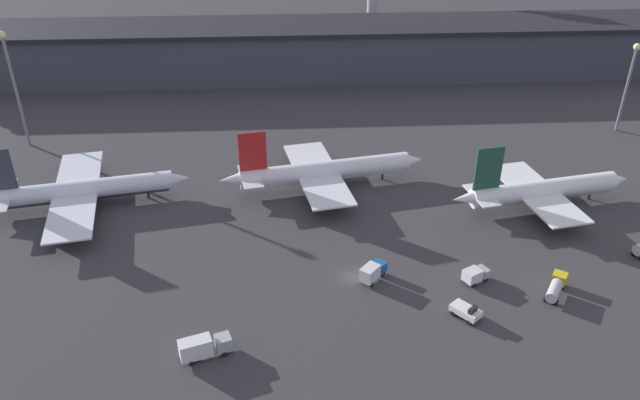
# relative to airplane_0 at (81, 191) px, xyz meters

# --- Properties ---
(ground) EXTENTS (600.00, 600.00, 0.00)m
(ground) POSITION_rel_airplane_0_xyz_m (53.22, -27.41, -3.58)
(ground) COLOR #383538
(terminal_building) EXTENTS (237.34, 25.67, 16.28)m
(terminal_building) POSITION_rel_airplane_0_xyz_m (53.22, 79.74, 4.61)
(terminal_building) COLOR #3D424C
(terminal_building) RESTS_ON ground
(airplane_0) EXTENTS (43.27, 38.27, 14.38)m
(airplane_0) POSITION_rel_airplane_0_xyz_m (0.00, 0.00, 0.00)
(airplane_0) COLOR silver
(airplane_0) RESTS_ON ground
(airplane_1) EXTENTS (45.39, 31.31, 14.49)m
(airplane_1) POSITION_rel_airplane_0_xyz_m (50.08, 5.25, 0.14)
(airplane_1) COLOR silver
(airplane_1) RESTS_ON ground
(airplane_2) EXTENTS (39.97, 27.35, 14.79)m
(airplane_2) POSITION_rel_airplane_0_xyz_m (94.22, -5.70, 0.06)
(airplane_2) COLOR white
(airplane_2) RESTS_ON ground
(service_vehicle_0) EXTENTS (7.93, 4.65, 3.59)m
(service_vehicle_0) POSITION_rel_airplane_0_xyz_m (29.21, -45.44, -1.58)
(service_vehicle_0) COLOR #9EA3A8
(service_vehicle_0) RESTS_ON ground
(service_vehicle_1) EXTENTS (5.03, 5.27, 2.55)m
(service_vehicle_1) POSITION_rel_airplane_0_xyz_m (69.88, -39.03, -2.39)
(service_vehicle_1) COLOR white
(service_vehicle_1) RESTS_ON ground
(service_vehicle_3) EXTENTS (5.14, 4.25, 2.72)m
(service_vehicle_3) POSITION_rel_airplane_0_xyz_m (73.76, -30.18, -2.04)
(service_vehicle_3) COLOR #9EA3A8
(service_vehicle_3) RESTS_ON ground
(service_vehicle_4) EXTENTS (5.93, 7.39, 2.61)m
(service_vehicle_4) POSITION_rel_airplane_0_xyz_m (86.25, -34.29, -2.01)
(service_vehicle_4) COLOR gold
(service_vehicle_4) RESTS_ON ground
(service_vehicle_5) EXTENTS (5.33, 5.64, 3.20)m
(service_vehicle_5) POSITION_rel_airplane_0_xyz_m (56.31, -28.59, -1.79)
(service_vehicle_5) COLOR #195199
(service_vehicle_5) RESTS_ON ground
(lamp_post_0) EXTENTS (1.80, 1.80, 28.40)m
(lamp_post_0) POSITION_rel_airplane_0_xyz_m (-21.43, 30.86, 14.18)
(lamp_post_0) COLOR slate
(lamp_post_0) RESTS_ON ground
(lamp_post_1) EXTENTS (1.80, 1.80, 22.96)m
(lamp_post_1) POSITION_rel_airplane_0_xyz_m (128.24, 30.86, 11.20)
(lamp_post_1) COLOR slate
(lamp_post_1) RESTS_ON ground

